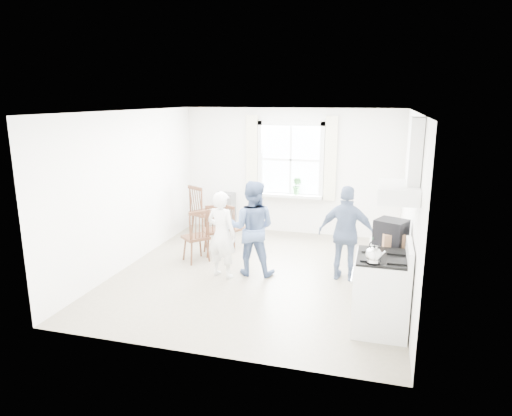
% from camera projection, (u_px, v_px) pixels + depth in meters
% --- Properties ---
extents(room_shell, '(4.62, 5.12, 2.64)m').
position_uv_depth(room_shell, '(259.00, 196.00, 7.14)').
color(room_shell, gray).
rests_on(room_shell, ground).
extents(window_assembly, '(1.88, 0.24, 1.70)m').
position_uv_depth(window_assembly, '(290.00, 164.00, 9.39)').
color(window_assembly, white).
rests_on(window_assembly, room_shell).
extents(range_hood, '(0.45, 0.76, 0.94)m').
position_uv_depth(range_hood, '(404.00, 179.00, 5.19)').
color(range_hood, silver).
rests_on(range_hood, room_shell).
extents(shelf_unit, '(0.40, 0.30, 0.80)m').
position_uv_depth(shelf_unit, '(225.00, 211.00, 9.89)').
color(shelf_unit, slate).
rests_on(shelf_unit, ground).
extents(gas_stove, '(0.68, 0.76, 1.12)m').
position_uv_depth(gas_stove, '(381.00, 292.00, 5.57)').
color(gas_stove, white).
rests_on(gas_stove, ground).
extents(kettle, '(0.19, 0.19, 0.27)m').
position_uv_depth(kettle, '(374.00, 255.00, 5.22)').
color(kettle, silver).
rests_on(kettle, gas_stove).
extents(low_cabinet, '(0.50, 0.55, 0.90)m').
position_uv_depth(low_cabinet, '(387.00, 275.00, 6.21)').
color(low_cabinet, silver).
rests_on(low_cabinet, ground).
extents(stereo_stack, '(0.48, 0.46, 0.34)m').
position_uv_depth(stereo_stack, '(391.00, 232.00, 6.02)').
color(stereo_stack, black).
rests_on(stereo_stack, low_cabinet).
extents(cardboard_box, '(0.33, 0.27, 0.18)m').
position_uv_depth(cardboard_box, '(392.00, 240.00, 5.96)').
color(cardboard_box, '#A1714E').
rests_on(cardboard_box, low_cabinet).
extents(windsor_chair_a, '(0.56, 0.55, 0.97)m').
position_uv_depth(windsor_chair_a, '(216.00, 224.00, 8.16)').
color(windsor_chair_a, '#3F2214').
rests_on(windsor_chair_a, ground).
extents(windsor_chair_b, '(0.49, 0.49, 0.87)m').
position_uv_depth(windsor_chair_b, '(231.00, 222.00, 8.55)').
color(windsor_chair_b, '#3F2214').
rests_on(windsor_chair_b, ground).
extents(windsor_chair_c, '(0.55, 0.55, 0.95)m').
position_uv_depth(windsor_chair_c, '(198.00, 231.00, 7.82)').
color(windsor_chair_c, '#3F2214').
rests_on(windsor_chair_c, ground).
extents(person_left, '(0.63, 0.63, 1.40)m').
position_uv_depth(person_left, '(222.00, 235.00, 7.17)').
color(person_left, white).
rests_on(person_left, ground).
extents(person_mid, '(0.79, 0.79, 1.54)m').
position_uv_depth(person_mid, '(252.00, 228.00, 7.28)').
color(person_mid, '#4A5F8A').
rests_on(person_mid, ground).
extents(person_right, '(0.94, 0.94, 1.50)m').
position_uv_depth(person_right, '(347.00, 234.00, 7.05)').
color(person_right, navy).
rests_on(person_right, ground).
extents(potted_plant, '(0.27, 0.27, 0.37)m').
position_uv_depth(potted_plant, '(297.00, 186.00, 9.37)').
color(potted_plant, '#316F32').
rests_on(potted_plant, window_assembly).
extents(windsor_chair_d, '(0.62, 0.62, 1.08)m').
position_uv_depth(windsor_chair_d, '(199.00, 206.00, 9.24)').
color(windsor_chair_d, '#3F2214').
rests_on(windsor_chair_d, ground).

